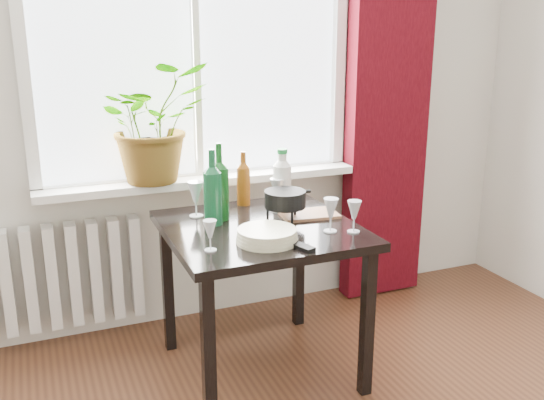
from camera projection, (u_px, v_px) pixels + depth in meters
name	position (u px, v px, depth m)	size (l,w,h in m)	color
window	(194.00, 30.00, 3.09)	(1.72, 0.08, 1.62)	white
windowsill	(202.00, 180.00, 3.24)	(1.72, 0.20, 0.04)	white
curtain	(389.00, 84.00, 3.49)	(0.50, 0.12, 2.56)	#34040B
radiator	(63.00, 276.00, 3.12)	(0.80, 0.10, 0.55)	silver
table	(260.00, 245.00, 2.79)	(0.85, 0.85, 0.74)	black
potted_plant	(153.00, 122.00, 3.05)	(0.55, 0.47, 0.61)	#36711E
wine_bottle_left	(213.00, 186.00, 2.74)	(0.08, 0.08, 0.36)	#0D4624
wine_bottle_right	(219.00, 181.00, 2.81)	(0.09, 0.09, 0.37)	#0C3F12
bottle_amber	(243.00, 178.00, 3.05)	(0.07, 0.07, 0.28)	#69350B
cleaning_bottle	(282.00, 179.00, 2.96)	(0.09, 0.09, 0.32)	silver
wineglass_front_right	(331.00, 215.00, 2.66)	(0.07, 0.07, 0.16)	silver
wineglass_far_right	(354.00, 216.00, 2.66)	(0.06, 0.06, 0.15)	silver
wineglass_back_center	(277.00, 195.00, 2.95)	(0.07, 0.07, 0.17)	silver
wineglass_back_left	(196.00, 199.00, 2.87)	(0.07, 0.07, 0.18)	silver
wineglass_front_left	(210.00, 235.00, 2.44)	(0.06, 0.06, 0.13)	silver
plate_stack	(267.00, 236.00, 2.55)	(0.26, 0.26, 0.06)	beige
fondue_pot	(285.00, 206.00, 2.80)	(0.22, 0.19, 0.15)	black
tv_remote	(299.00, 246.00, 2.49)	(0.04, 0.15, 0.02)	black
cutting_board	(309.00, 214.00, 2.91)	(0.27, 0.17, 0.01)	#8F6040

